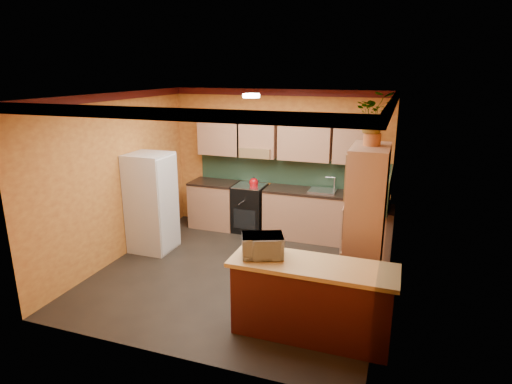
% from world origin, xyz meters
% --- Properties ---
extents(room_shell, '(4.24, 4.24, 2.72)m').
position_xyz_m(room_shell, '(0.02, 0.28, 2.09)').
color(room_shell, black).
rests_on(room_shell, ground).
extents(base_cabinets_back, '(3.65, 0.60, 0.88)m').
position_xyz_m(base_cabinets_back, '(0.15, 1.80, 0.44)').
color(base_cabinets_back, tan).
rests_on(base_cabinets_back, ground).
extents(countertop_back, '(3.65, 0.62, 0.04)m').
position_xyz_m(countertop_back, '(0.15, 1.80, 0.90)').
color(countertop_back, black).
rests_on(countertop_back, base_cabinets_back).
extents(stove, '(0.58, 0.58, 0.91)m').
position_xyz_m(stove, '(-0.47, 1.80, 0.46)').
color(stove, black).
rests_on(stove, ground).
extents(kettle, '(0.21, 0.21, 0.18)m').
position_xyz_m(kettle, '(-0.37, 1.75, 1.00)').
color(kettle, '#A80B10').
rests_on(kettle, stove).
extents(sink, '(0.48, 0.40, 0.03)m').
position_xyz_m(sink, '(0.93, 1.80, 0.94)').
color(sink, silver).
rests_on(sink, countertop_back).
extents(base_cabinets_right, '(0.60, 0.80, 0.88)m').
position_xyz_m(base_cabinets_right, '(1.80, 1.26, 0.44)').
color(base_cabinets_right, tan).
rests_on(base_cabinets_right, ground).
extents(countertop_right, '(0.62, 0.80, 0.04)m').
position_xyz_m(countertop_right, '(1.80, 1.26, 0.90)').
color(countertop_right, black).
rests_on(countertop_right, base_cabinets_right).
extents(fridge, '(0.68, 0.66, 1.70)m').
position_xyz_m(fridge, '(-1.75, 0.40, 0.85)').
color(fridge, silver).
rests_on(fridge, ground).
extents(pantry, '(0.48, 0.90, 2.10)m').
position_xyz_m(pantry, '(1.85, -0.02, 1.05)').
color(pantry, tan).
rests_on(pantry, ground).
extents(fern_pot, '(0.22, 0.22, 0.16)m').
position_xyz_m(fern_pot, '(1.85, 0.03, 2.18)').
color(fern_pot, '#9E5026').
rests_on(fern_pot, pantry).
extents(fern, '(0.57, 0.53, 0.52)m').
position_xyz_m(fern, '(1.85, 0.03, 2.52)').
color(fern, tan).
rests_on(fern, fern_pot).
extents(breakfast_bar, '(1.80, 0.55, 0.88)m').
position_xyz_m(breakfast_bar, '(1.39, -1.21, 0.44)').
color(breakfast_bar, '#4A1112').
rests_on(breakfast_bar, ground).
extents(bar_top, '(1.90, 0.65, 0.05)m').
position_xyz_m(bar_top, '(1.39, -1.21, 0.91)').
color(bar_top, tan).
rests_on(bar_top, breakfast_bar).
extents(microwave, '(0.56, 0.48, 0.26)m').
position_xyz_m(microwave, '(0.79, -1.21, 1.06)').
color(microwave, silver).
rests_on(microwave, bar_top).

